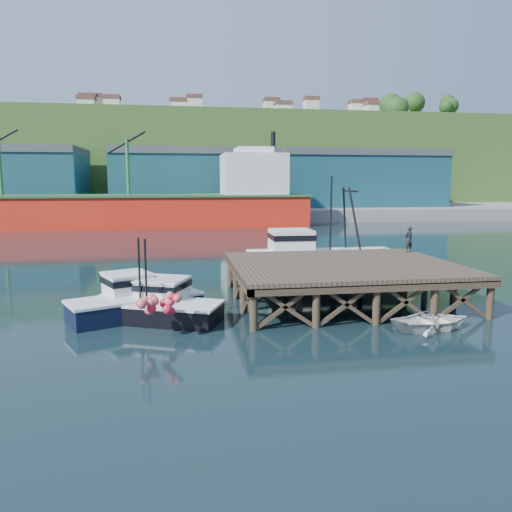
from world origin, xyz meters
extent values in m
plane|color=black|center=(0.00, 0.00, 0.00)|extent=(300.00, 300.00, 0.00)
cube|color=brown|center=(5.50, 0.00, 2.00)|extent=(12.00, 10.00, 0.25)
cube|color=#473828|center=(5.50, -4.85, 1.75)|extent=(12.00, 0.30, 0.35)
cylinder|color=#473828|center=(-0.20, -4.70, 0.80)|extent=(0.36, 0.36, 2.60)
cylinder|color=#473828|center=(11.20, -4.70, 0.80)|extent=(0.36, 0.36, 2.60)
cylinder|color=#473828|center=(-0.20, 4.70, 0.80)|extent=(0.36, 0.36, 2.60)
cylinder|color=#473828|center=(11.20, 4.70, 0.80)|extent=(0.36, 0.36, 2.60)
cube|color=gray|center=(0.00, 70.00, 1.00)|extent=(160.00, 40.00, 2.00)
cube|color=#1A4658|center=(0.00, 65.00, 6.50)|extent=(28.00, 16.00, 9.00)
cube|color=#1A4658|center=(30.00, 65.00, 6.50)|extent=(30.00, 16.00, 9.00)
cube|color=red|center=(-12.00, 48.00, 2.20)|extent=(55.00, 9.50, 4.40)
cube|color=#26592D|center=(-12.00, 48.00, 4.50)|extent=(55.50, 10.00, 0.30)
cube|color=silver|center=(8.00, 48.00, 7.50)|extent=(9.00, 9.00, 6.00)
cube|color=silver|center=(8.00, 48.00, 10.80)|extent=(5.00, 7.00, 1.20)
cylinder|color=black|center=(11.00, 48.00, 12.50)|extent=(0.70, 0.70, 2.50)
cube|color=#2D511E|center=(0.00, 100.00, 11.00)|extent=(220.00, 50.00, 22.00)
cube|color=black|center=(-5.49, -1.65, 0.48)|extent=(6.57, 4.62, 0.96)
cube|color=silver|center=(-5.49, -1.65, 0.98)|extent=(6.70, 4.71, 0.13)
cube|color=silver|center=(-5.95, -0.63, 1.44)|extent=(2.68, 2.68, 0.96)
cube|color=black|center=(-5.95, -0.63, 1.66)|extent=(2.83, 2.83, 0.32)
cylinder|color=black|center=(-5.23, -2.21, 2.46)|extent=(0.10, 0.10, 2.99)
cube|color=black|center=(-4.64, -2.44, 0.44)|extent=(6.70, 4.61, 0.87)
cube|color=silver|center=(-4.64, -2.44, 0.89)|extent=(6.84, 4.70, 0.12)
cube|color=silver|center=(-4.19, -1.39, 1.31)|extent=(2.75, 2.75, 0.87)
cube|color=black|center=(-4.19, -1.39, 1.50)|extent=(2.90, 2.90, 0.29)
cylinder|color=black|center=(-4.88, -3.02, 2.42)|extent=(0.10, 0.10, 3.10)
sphere|color=#E75559|center=(-4.82, -5.14, 1.07)|extent=(0.41, 0.41, 0.41)
sphere|color=#E75559|center=(-3.95, -4.95, 1.26)|extent=(0.41, 0.41, 0.41)
sphere|color=red|center=(-4.34, -5.43, 1.45)|extent=(0.41, 0.41, 0.41)
cube|color=#C2BB7D|center=(6.51, 6.96, 0.83)|extent=(10.14, 3.63, 1.65)
cube|color=silver|center=(6.51, 6.96, 1.70)|extent=(10.33, 3.82, 0.14)
cube|color=silver|center=(4.21, 6.96, 2.48)|extent=(2.79, 2.61, 1.65)
cube|color=black|center=(4.21, 6.96, 2.85)|extent=(2.88, 2.70, 0.37)
cylinder|color=black|center=(6.96, 6.96, 4.13)|extent=(0.12, 0.12, 5.51)
imported|color=silver|center=(7.68, -5.80, 0.37)|extent=(3.87, 2.95, 0.75)
imported|color=black|center=(10.90, 3.32, 2.94)|extent=(0.69, 0.56, 1.62)
camera|label=1|loc=(-3.50, -25.75, 6.52)|focal=35.00mm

